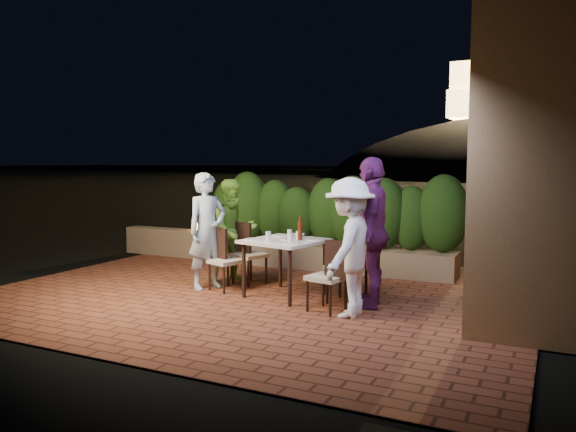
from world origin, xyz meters
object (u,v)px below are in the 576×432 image
Objects in this scene: diner_green at (234,231)px; diner_blue at (207,231)px; chair_right_back at (347,265)px; chair_left_front at (226,260)px; diner_purple at (372,232)px; chair_right_front at (327,276)px; bowl at (298,235)px; diner_white at (349,247)px; parapet_lamp at (195,227)px; beer_bottle at (300,228)px; dining_table at (285,268)px; chair_left_back at (250,254)px.

diner_blue is at bearing -156.95° from diner_green.
diner_blue reaches higher than chair_right_back.
diner_purple is (2.05, 0.05, 0.49)m from chair_left_front.
chair_right_back is (0.07, 0.50, 0.05)m from chair_right_front.
diner_white is at bearing -38.63° from bowl.
diner_white is 11.35× the size of parapet_lamp.
bowl is 1.05m from chair_left_front.
beer_bottle reaches higher than bowl.
chair_left_front is 0.48m from diner_blue.
bowl is 0.21× the size of chair_left_front.
dining_table is 0.95× the size of chair_right_back.
bowl is at bearing -30.09° from parapet_lamp.
beer_bottle is at bearing -104.06° from diner_purple.
diner_white reaches higher than bowl.
dining_table is 0.91m from chair_right_front.
chair_left_front is at bearing -175.57° from beer_bottle.
beer_bottle is 3.59m from parapet_lamp.
chair_right_front is 4.33m from parapet_lamp.
chair_right_back reaches higher than dining_table.
diner_purple reaches higher than dining_table.
diner_white is at bearing -179.81° from chair_right_front.
diner_white is 4.62m from parapet_lamp.
diner_blue is (-1.21, -0.36, 0.04)m from bowl.
chair_left_front is at bearing -46.05° from parapet_lamp.
dining_table is 0.50m from bowl.
diner_purple is at bearing 177.68° from chair_right_back.
chair_right_front is at bearing -30.64° from dining_table.
bowl is 0.18× the size of chair_right_back.
chair_right_back reaches higher than parapet_lamp.
chair_right_back is 0.53× the size of diner_purple.
bowl is 0.20× the size of chair_right_front.
chair_left_back is 0.44m from diner_green.
dining_table is 1.07× the size of chair_right_front.
diner_blue is at bearing -100.78° from diner_white.
bowl is at bearing 10.74° from chair_left_back.
parapet_lamp is at bearing -128.13° from diner_purple.
beer_bottle is at bearing 24.23° from chair_left_front.
chair_right_front reaches higher than chair_left_front.
chair_left_back reaches higher than bowl.
dining_table reaches higher than parapet_lamp.
bowl is at bearing 81.09° from dining_table.
chair_right_front is 0.89× the size of chair_right_back.
dining_table is at bearing -18.46° from chair_right_front.
chair_right_back is 0.69m from diner_white.
chair_left_front is 0.96× the size of chair_left_back.
dining_table is at bearing -62.61° from diner_blue.
chair_left_front is 1.71m from chair_right_front.
diner_purple is 13.02× the size of parapet_lamp.
diner_blue is (-2.02, -0.10, 0.32)m from chair_right_back.
dining_table is at bearing -98.91° from bowl.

